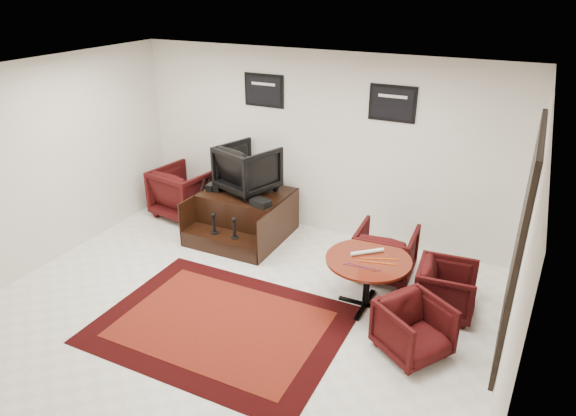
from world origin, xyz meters
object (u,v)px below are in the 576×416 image
object	(u,v)px
armchair_side	(185,190)
table_chair_corner	(414,326)
shine_chair	(248,166)
table_chair_back	(386,250)
table_chair_window	(446,287)
shine_podium	(245,216)
meeting_table	(368,265)

from	to	relation	value
armchair_side	table_chair_corner	distance (m)	4.69
shine_chair	table_chair_back	size ratio (longest dim) A/B	1.04
armchair_side	table_chair_window	bearing A→B (deg)	177.74
shine_podium	shine_chair	xyz separation A→B (m)	(0.00, 0.14, 0.77)
shine_podium	table_chair_back	xyz separation A→B (m)	(2.33, -0.24, 0.07)
table_chair_back	table_chair_window	world-z (taller)	table_chair_back
armchair_side	table_chair_window	distance (m)	4.58
shine_podium	armchair_side	distance (m)	1.29
armchair_side	table_chair_back	size ratio (longest dim) A/B	1.19
table_chair_corner	shine_chair	bearing A→B (deg)	93.77
table_chair_back	table_chair_window	xyz separation A→B (m)	(0.89, -0.49, -0.04)
meeting_table	table_chair_corner	world-z (taller)	table_chair_corner
shine_podium	shine_chair	size ratio (longest dim) A/B	1.70
armchair_side	meeting_table	bearing A→B (deg)	170.40
table_chair_corner	meeting_table	bearing A→B (deg)	83.97
shine_chair	shine_podium	bearing A→B (deg)	108.94
meeting_table	table_chair_back	bearing A→B (deg)	89.87
shine_podium	shine_chair	distance (m)	0.79
shine_chair	meeting_table	world-z (taller)	shine_chair
meeting_table	table_chair_back	world-z (taller)	table_chair_back
armchair_side	table_chair_corner	bearing A→B (deg)	166.16
shine_podium	meeting_table	size ratio (longest dim) A/B	1.34
armchair_side	meeting_table	world-z (taller)	armchair_side
armchair_side	table_chair_back	bearing A→B (deg)	-177.46
shine_podium	armchair_side	world-z (taller)	armchair_side
shine_chair	table_chair_window	xyz separation A→B (m)	(3.22, -0.87, -0.74)
shine_chair	table_chair_back	xyz separation A→B (m)	(2.33, -0.38, -0.70)
meeting_table	armchair_side	bearing A→B (deg)	161.27
shine_podium	table_chair_corner	size ratio (longest dim) A/B	2.01
meeting_table	shine_chair	bearing A→B (deg)	153.07
shine_podium	armchair_side	size ratio (longest dim) A/B	1.49
armchair_side	table_chair_window	size ratio (longest dim) A/B	1.33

